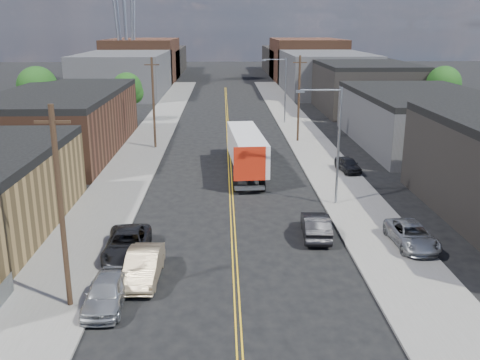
{
  "coord_description": "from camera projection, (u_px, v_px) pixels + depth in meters",
  "views": [
    {
      "loc": [
        -0.62,
        -13.73,
        13.36
      ],
      "look_at": [
        0.58,
        23.48,
        2.5
      ],
      "focal_mm": 40.0,
      "sensor_mm": 36.0,
      "label": 1
    }
  ],
  "objects": [
    {
      "name": "ground",
      "position": [
        227.0,
        124.0,
        74.5
      ],
      "size": [
        260.0,
        260.0,
        0.0
      ],
      "primitive_type": "plane",
      "color": "black",
      "rests_on": "ground"
    },
    {
      "name": "centerline",
      "position": [
        229.0,
        148.0,
        60.11
      ],
      "size": [
        0.32,
        120.0,
        0.01
      ],
      "primitive_type": "cube",
      "color": "gold",
      "rests_on": "ground"
    },
    {
      "name": "sidewalk_left",
      "position": [
        144.0,
        148.0,
        59.8
      ],
      "size": [
        5.0,
        140.0,
        0.15
      ],
      "primitive_type": "cube",
      "color": "slate",
      "rests_on": "ground"
    },
    {
      "name": "sidewalk_right",
      "position": [
        313.0,
        147.0,
        60.39
      ],
      "size": [
        5.0,
        140.0,
        0.15
      ],
      "primitive_type": "cube",
      "color": "slate",
      "rests_on": "ground"
    },
    {
      "name": "warehouse_brown",
      "position": [
        62.0,
        121.0,
        57.67
      ],
      "size": [
        12.0,
        26.0,
        6.6
      ],
      "color": "#472A1C",
      "rests_on": "ground"
    },
    {
      "name": "industrial_right_b",
      "position": [
        421.0,
        118.0,
        60.9
      ],
      "size": [
        14.0,
        24.0,
        6.1
      ],
      "color": "#353538",
      "rests_on": "ground"
    },
    {
      "name": "industrial_right_c",
      "position": [
        364.0,
        86.0,
        85.64
      ],
      "size": [
        14.0,
        22.0,
        7.6
      ],
      "color": "black",
      "rests_on": "ground"
    },
    {
      "name": "skyline_left_a",
      "position": [
        125.0,
        73.0,
        106.34
      ],
      "size": [
        16.0,
        30.0,
        8.0
      ],
      "primitive_type": "cube",
      "color": "#353538",
      "rests_on": "ground"
    },
    {
      "name": "skyline_right_a",
      "position": [
        325.0,
        73.0,
        107.59
      ],
      "size": [
        16.0,
        30.0,
        8.0
      ],
      "primitive_type": "cube",
      "color": "#353538",
      "rests_on": "ground"
    },
    {
      "name": "skyline_left_b",
      "position": [
        143.0,
        60.0,
        130.05
      ],
      "size": [
        16.0,
        26.0,
        10.0
      ],
      "primitive_type": "cube",
      "color": "#472A1C",
      "rests_on": "ground"
    },
    {
      "name": "skyline_right_b",
      "position": [
        306.0,
        60.0,
        131.29
      ],
      "size": [
        16.0,
        26.0,
        10.0
      ],
      "primitive_type": "cube",
      "color": "#472A1C",
      "rests_on": "ground"
    },
    {
      "name": "skyline_left_c",
      "position": [
        153.0,
        61.0,
        149.66
      ],
      "size": [
        16.0,
        40.0,
        7.0
      ],
      "primitive_type": "cube",
      "color": "black",
      "rests_on": "ground"
    },
    {
      "name": "skyline_right_c",
      "position": [
        295.0,
        61.0,
        150.9
      ],
      "size": [
        16.0,
        40.0,
        7.0
      ],
      "primitive_type": "cube",
      "color": "black",
      "rests_on": "ground"
    },
    {
      "name": "streetlight_near",
      "position": [
        334.0,
        137.0,
        39.67
      ],
      "size": [
        3.39,
        0.25,
        9.0
      ],
      "color": "gray",
      "rests_on": "ground"
    },
    {
      "name": "streetlight_far",
      "position": [
        282.0,
        85.0,
        73.25
      ],
      "size": [
        3.39,
        0.25,
        9.0
      ],
      "color": "gray",
      "rests_on": "ground"
    },
    {
      "name": "utility_pole_left_near",
      "position": [
        61.0,
        208.0,
        24.84
      ],
      "size": [
        1.6,
        0.26,
        10.0
      ],
      "color": "black",
      "rests_on": "ground"
    },
    {
      "name": "utility_pole_left_far",
      "position": [
        154.0,
        103.0,
        58.42
      ],
      "size": [
        1.6,
        0.26,
        10.0
      ],
      "color": "black",
      "rests_on": "ground"
    },
    {
      "name": "utility_pole_right",
      "position": [
        299.0,
        98.0,
        61.81
      ],
      "size": [
        1.6,
        0.26,
        10.0
      ],
      "color": "black",
      "rests_on": "ground"
    },
    {
      "name": "tree_left_mid",
      "position": [
        38.0,
        89.0,
        67.43
      ],
      "size": [
        5.1,
        5.04,
        8.37
      ],
      "color": "black",
      "rests_on": "ground"
    },
    {
      "name": "tree_left_far",
      "position": [
        127.0,
        90.0,
        74.71
      ],
      "size": [
        4.35,
        4.2,
        6.97
      ],
      "color": "black",
      "rests_on": "ground"
    },
    {
      "name": "tree_right_far",
      "position": [
        444.0,
        86.0,
        73.99
      ],
      "size": [
        4.85,
        4.76,
        7.91
      ],
      "color": "black",
      "rests_on": "ground"
    },
    {
      "name": "semi_truck",
      "position": [
        246.0,
        147.0,
        50.22
      ],
      "size": [
        3.36,
        15.32,
        3.97
      ],
      "rotation": [
        0.0,
        0.0,
        0.07
      ],
      "color": "silver",
      "rests_on": "ground"
    },
    {
      "name": "car_left_a",
      "position": [
        106.0,
        292.0,
        26.11
      ],
      "size": [
        1.89,
        4.62,
        1.57
      ],
      "primitive_type": "imported",
      "rotation": [
        0.0,
        0.0,
        -0.01
      ],
      "color": "#9EA0A3",
      "rests_on": "ground"
    },
    {
      "name": "car_left_b",
      "position": [
        143.0,
        266.0,
        28.84
      ],
      "size": [
        1.87,
        5.01,
        1.64
      ],
      "primitive_type": "imported",
      "rotation": [
        0.0,
        0.0,
        -0.03
      ],
      "color": "#8F7B5D",
      "rests_on": "ground"
    },
    {
      "name": "car_left_c",
      "position": [
        127.0,
        244.0,
        31.87
      ],
      "size": [
        2.82,
        5.65,
        1.54
      ],
      "primitive_type": "imported",
      "rotation": [
        0.0,
        0.0,
        0.05
      ],
      "color": "black",
      "rests_on": "ground"
    },
    {
      "name": "car_right_oncoming",
      "position": [
        316.0,
        225.0,
        34.75
      ],
      "size": [
        2.01,
        4.89,
        1.58
      ],
      "primitive_type": "imported",
      "rotation": [
        0.0,
        0.0,
        3.07
      ],
      "color": "black",
      "rests_on": "ground"
    },
    {
      "name": "car_right_lot_a",
      "position": [
        412.0,
        235.0,
        33.0
      ],
      "size": [
        2.42,
        5.05,
        1.39
      ],
      "primitive_type": "imported",
      "rotation": [
        0.0,
        0.0,
        0.02
      ],
      "color": "#999B9D",
      "rests_on": "sidewalk_right"
    },
    {
      "name": "car_right_lot_c",
      "position": [
        348.0,
        164.0,
        49.79
      ],
      "size": [
        2.12,
        4.12,
        1.34
      ],
      "primitive_type": "imported",
      "rotation": [
        0.0,
        0.0,
        0.14
      ],
      "color": "black",
      "rests_on": "sidewalk_right"
    },
    {
      "name": "car_ahead_truck",
      "position": [
        253.0,
        147.0,
        57.12
      ],
      "size": [
        2.82,
        5.31,
        1.42
      ],
      "primitive_type": "imported",
      "rotation": [
        0.0,
        0.0,
        -0.09
      ],
      "color": "black",
      "rests_on": "ground"
    }
  ]
}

